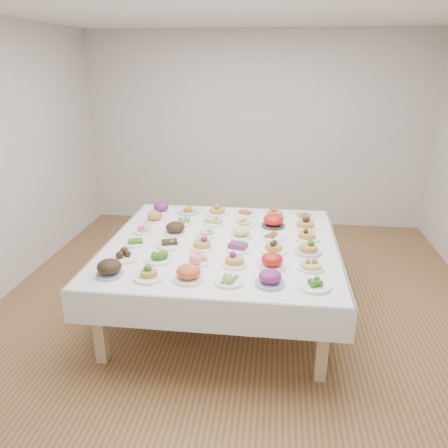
# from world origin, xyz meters

# --- Properties ---
(room_envelope) EXTENTS (5.02, 5.02, 2.81)m
(room_envelope) POSITION_xyz_m (0.00, 0.00, 1.83)
(room_envelope) COLOR #925C3D
(room_envelope) RESTS_ON ground
(display_table) EXTENTS (2.16, 2.16, 0.75)m
(display_table) POSITION_xyz_m (-0.14, -0.21, 0.68)
(display_table) COLOR white
(display_table) RESTS_ON ground
(dish_0) EXTENTS (0.25, 0.25, 0.14)m
(dish_0) POSITION_xyz_m (-0.94, -1.00, 0.82)
(dish_0) COLOR #4C66B2
(dish_0) RESTS_ON display_table
(dish_1) EXTENTS (0.23, 0.23, 0.12)m
(dish_1) POSITION_xyz_m (-0.62, -1.02, 0.80)
(dish_1) COLOR white
(dish_1) RESTS_ON display_table
(dish_2) EXTENTS (0.27, 0.27, 0.15)m
(dish_2) POSITION_xyz_m (-0.30, -1.00, 0.82)
(dish_2) COLOR white
(dish_2) RESTS_ON display_table
(dish_3) EXTENTS (0.23, 0.23, 0.05)m
(dish_3) POSITION_xyz_m (0.01, -1.01, 0.77)
(dish_3) COLOR white
(dish_3) RESTS_ON display_table
(dish_4) EXTENTS (0.23, 0.23, 0.13)m
(dish_4) POSITION_xyz_m (0.33, -1.00, 0.81)
(dish_4) COLOR #4C66B2
(dish_4) RESTS_ON display_table
(dish_5) EXTENTS (0.24, 0.24, 0.10)m
(dish_5) POSITION_xyz_m (0.66, -1.01, 0.79)
(dish_5) COLOR white
(dish_5) RESTS_ON display_table
(dish_6) EXTENTS (0.24, 0.24, 0.10)m
(dish_6) POSITION_xyz_m (-0.93, -0.69, 0.80)
(dish_6) COLOR white
(dish_6) RESTS_ON display_table
(dish_7) EXTENTS (0.23, 0.23, 0.11)m
(dish_7) POSITION_xyz_m (-0.63, -0.68, 0.80)
(dish_7) COLOR white
(dish_7) RESTS_ON display_table
(dish_8) EXTENTS (0.21, 0.21, 0.10)m
(dish_8) POSITION_xyz_m (-0.29, -0.69, 0.80)
(dish_8) COLOR white
(dish_8) RESTS_ON display_table
(dish_9) EXTENTS (0.21, 0.21, 0.12)m
(dish_9) POSITION_xyz_m (0.02, -0.69, 0.81)
(dish_9) COLOR white
(dish_9) RESTS_ON display_table
(dish_10) EXTENTS (0.23, 0.23, 0.14)m
(dish_10) POSITION_xyz_m (0.34, -0.69, 0.82)
(dish_10) COLOR white
(dish_10) RESTS_ON display_table
(dish_11) EXTENTS (0.22, 0.22, 0.12)m
(dish_11) POSITION_xyz_m (0.65, -0.69, 0.81)
(dish_11) COLOR white
(dish_11) RESTS_ON display_table
(dish_12) EXTENTS (0.21, 0.21, 0.09)m
(dish_12) POSITION_xyz_m (-0.93, -0.37, 0.78)
(dish_12) COLOR white
(dish_12) RESTS_ON display_table
(dish_13) EXTENTS (0.24, 0.24, 0.09)m
(dish_13) POSITION_xyz_m (-0.61, -0.36, 0.78)
(dish_13) COLOR white
(dish_13) RESTS_ON display_table
(dish_14) EXTENTS (0.24, 0.23, 0.14)m
(dish_14) POSITION_xyz_m (-0.30, -0.38, 0.82)
(dish_14) COLOR white
(dish_14) RESTS_ON display_table
(dish_15) EXTENTS (0.23, 0.23, 0.10)m
(dish_15) POSITION_xyz_m (0.02, -0.38, 0.79)
(dish_15) COLOR white
(dish_15) RESTS_ON display_table
(dish_16) EXTENTS (0.24, 0.24, 0.12)m
(dish_16) POSITION_xyz_m (0.34, -0.38, 0.80)
(dish_16) COLOR white
(dish_16) RESTS_ON display_table
(dish_17) EXTENTS (0.24, 0.24, 0.15)m
(dish_17) POSITION_xyz_m (0.65, -0.36, 0.82)
(dish_17) COLOR #4C66B2
(dish_17) RESTS_ON display_table
(dish_18) EXTENTS (0.22, 0.22, 0.11)m
(dish_18) POSITION_xyz_m (-0.95, -0.05, 0.80)
(dish_18) COLOR white
(dish_18) RESTS_ON display_table
(dish_19) EXTENTS (0.23, 0.23, 0.14)m
(dish_19) POSITION_xyz_m (-0.63, -0.05, 0.82)
(dish_19) COLOR white
(dish_19) RESTS_ON display_table
(dish_20) EXTENTS (0.22, 0.22, 0.10)m
(dish_20) POSITION_xyz_m (-0.31, -0.06, 0.79)
(dish_20) COLOR white
(dish_20) RESTS_ON display_table
(dish_21) EXTENTS (0.22, 0.22, 0.13)m
(dish_21) POSITION_xyz_m (0.02, -0.06, 0.81)
(dish_21) COLOR white
(dish_21) RESTS_ON display_table
(dish_22) EXTENTS (0.23, 0.23, 0.05)m
(dish_22) POSITION_xyz_m (0.33, -0.05, 0.77)
(dish_22) COLOR white
(dish_22) RESTS_ON display_table
(dish_23) EXTENTS (0.23, 0.23, 0.12)m
(dish_23) POSITION_xyz_m (0.66, -0.05, 0.80)
(dish_23) COLOR white
(dish_23) RESTS_ON display_table
(dish_24) EXTENTS (0.23, 0.23, 0.13)m
(dish_24) POSITION_xyz_m (-0.93, 0.27, 0.81)
(dish_24) COLOR white
(dish_24) RESTS_ON display_table
(dish_25) EXTENTS (0.24, 0.24, 0.06)m
(dish_25) POSITION_xyz_m (-0.61, 0.26, 0.77)
(dish_25) COLOR white
(dish_25) RESTS_ON display_table
(dish_26) EXTENTS (0.22, 0.22, 0.10)m
(dish_26) POSITION_xyz_m (-0.29, 0.26, 0.79)
(dish_26) COLOR white
(dish_26) RESTS_ON display_table
(dish_27) EXTENTS (0.23, 0.23, 0.13)m
(dish_27) POSITION_xyz_m (0.02, 0.26, 0.81)
(dish_27) COLOR white
(dish_27) RESTS_ON display_table
(dish_28) EXTENTS (0.23, 0.23, 0.15)m
(dish_28) POSITION_xyz_m (0.33, 0.27, 0.83)
(dish_28) COLOR #2F2C29
(dish_28) RESTS_ON display_table
(dish_29) EXTENTS (0.21, 0.21, 0.14)m
(dish_29) POSITION_xyz_m (0.66, 0.26, 0.81)
(dish_29) COLOR white
(dish_29) RESTS_ON display_table
(dish_30) EXTENTS (0.23, 0.23, 0.13)m
(dish_30) POSITION_xyz_m (-0.94, 0.57, 0.81)
(dish_30) COLOR white
(dish_30) RESTS_ON display_table
(dish_31) EXTENTS (0.24, 0.24, 0.09)m
(dish_31) POSITION_xyz_m (-0.63, 0.59, 0.79)
(dish_31) COLOR #4C66B2
(dish_31) RESTS_ON display_table
(dish_32) EXTENTS (0.27, 0.26, 0.16)m
(dish_32) POSITION_xyz_m (-0.30, 0.59, 0.83)
(dish_32) COLOR white
(dish_32) RESTS_ON display_table
(dish_33) EXTENTS (0.24, 0.24, 0.09)m
(dish_33) POSITION_xyz_m (0.01, 0.59, 0.78)
(dish_33) COLOR white
(dish_33) RESTS_ON display_table
(dish_34) EXTENTS (0.22, 0.22, 0.12)m
(dish_34) POSITION_xyz_m (0.34, 0.59, 0.80)
(dish_34) COLOR #4C66B2
(dish_34) RESTS_ON display_table
(dish_35) EXTENTS (0.22, 0.22, 0.05)m
(dish_35) POSITION_xyz_m (0.66, 0.59, 0.77)
(dish_35) COLOR white
(dish_35) RESTS_ON display_table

